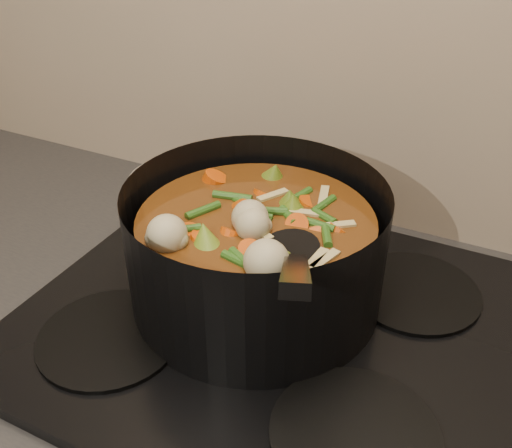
% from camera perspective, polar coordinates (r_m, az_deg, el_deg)
% --- Properties ---
extents(stovetop, '(0.62, 0.54, 0.03)m').
position_cam_1_polar(stovetop, '(0.77, 1.35, -9.53)').
color(stovetop, black).
rests_on(stovetop, counter).
extents(stockpot, '(0.39, 0.44, 0.25)m').
position_cam_1_polar(stockpot, '(0.74, 0.01, -2.63)').
color(stockpot, black).
rests_on(stockpot, stovetop).
extents(saucepan, '(0.15, 0.15, 0.12)m').
position_cam_1_polar(saucepan, '(0.90, -7.66, 1.96)').
color(saucepan, silver).
rests_on(saucepan, stovetop).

